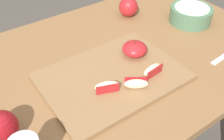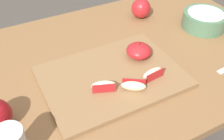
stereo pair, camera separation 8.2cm
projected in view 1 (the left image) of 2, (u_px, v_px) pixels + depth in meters
dining_table at (112, 81)px, 1.00m from camera, size 1.23×0.77×0.73m
cutting_board at (112, 77)px, 0.84m from camera, size 0.43×0.31×0.02m
apple_half_skin_up at (135, 49)px, 0.90m from camera, size 0.08×0.08×0.05m
apple_wedge_middle at (107, 86)px, 0.77m from camera, size 0.08×0.05×0.03m
apple_wedge_near_knife at (152, 70)px, 0.83m from camera, size 0.07×0.03×0.03m
apple_wedge_back at (136, 84)px, 0.78m from camera, size 0.07×0.06×0.03m
whole_apple_crimson at (128, 7)px, 1.12m from camera, size 0.08×0.08×0.09m
whole_apple_red_delicious at (1, 127)px, 0.65m from camera, size 0.08×0.08×0.09m
ceramic_fruit_bowl at (191, 14)px, 1.09m from camera, size 0.17×0.17×0.06m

